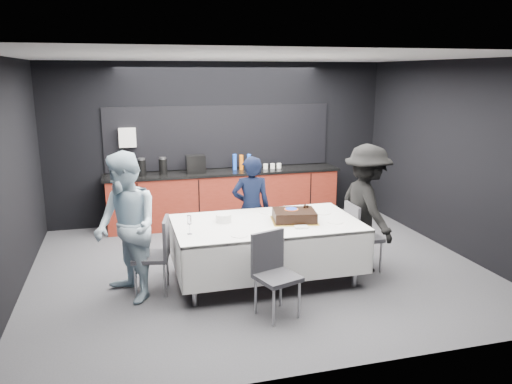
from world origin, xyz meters
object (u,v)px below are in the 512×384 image
chair_right (359,232)px  person_left (126,227)px  champagne_flute (189,221)px  person_right (366,208)px  cake_assembly (294,216)px  chair_near (273,268)px  chair_left (157,250)px  person_center (251,208)px  party_table (266,232)px  plate_stack (224,218)px

chair_right → person_left: bearing=-178.2°
champagne_flute → person_right: bearing=6.0°
cake_assembly → person_right: person_right is taller
cake_assembly → chair_near: 1.05m
chair_left → person_center: 1.59m
person_center → person_left: (-1.72, -0.88, 0.13)m
cake_assembly → person_left: 2.06m
chair_left → party_table: bearing=-0.0°
chair_right → plate_stack: bearing=175.6°
cake_assembly → person_center: size_ratio=0.42×
person_center → person_right: person_right is taller
chair_right → person_center: bearing=148.7°
chair_left → person_center: bearing=29.7°
party_table → plate_stack: (-0.52, 0.14, 0.19)m
plate_stack → person_center: bearing=50.7°
party_table → chair_near: chair_near is taller
chair_right → party_table: bearing=180.0°
plate_stack → cake_assembly: bearing=-12.9°
party_table → cake_assembly: cake_assembly is taller
chair_right → person_left: (-3.00, -0.09, 0.34)m
champagne_flute → person_center: person_center is taller
party_table → person_left: size_ratio=1.32×
person_right → chair_right: bearing=95.0°
chair_right → person_left: size_ratio=0.53×
party_table → person_right: size_ratio=1.36×
chair_near → person_center: (0.20, 1.69, 0.21)m
champagne_flute → chair_left: bearing=146.6°
plate_stack → person_left: size_ratio=0.11×
plate_stack → person_center: 0.84m
chair_left → chair_near: same height
chair_right → person_right: size_ratio=0.54×
person_right → plate_stack: bearing=84.1°
person_center → champagne_flute: bearing=51.6°
chair_left → person_right: bearing=0.2°
cake_assembly → champagne_flute: champagne_flute is taller
chair_right → chair_near: (-1.48, -0.91, 0.00)m
plate_stack → person_left: person_left is taller
champagne_flute → person_right: person_right is taller
chair_near → chair_left: bearing=142.3°
party_table → person_right: bearing=0.4°
plate_stack → chair_left: 0.90m
champagne_flute → person_right: 2.41m
cake_assembly → plate_stack: (-0.87, 0.20, -0.02)m
chair_near → person_left: bearing=151.9°
chair_left → person_right: person_right is taller
plate_stack → champagne_flute: (-0.48, -0.38, 0.11)m
person_center → plate_stack: bearing=57.0°
chair_left → person_left: person_left is taller
champagne_flute → person_left: size_ratio=0.13×
champagne_flute → chair_right: 2.34m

